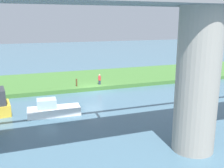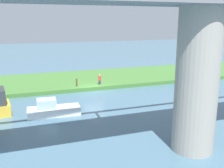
# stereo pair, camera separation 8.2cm
# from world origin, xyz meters

# --- Properties ---
(ground_plane) EXTENTS (160.00, 160.00, 0.00)m
(ground_plane) POSITION_xyz_m (0.00, 0.00, 0.00)
(ground_plane) COLOR #476B7F
(grassy_bank) EXTENTS (80.00, 12.00, 0.50)m
(grassy_bank) POSITION_xyz_m (0.00, -6.00, 0.25)
(grassy_bank) COLOR #427533
(grassy_bank) RESTS_ON ground
(bridge_pylon) EXTENTS (2.84, 2.84, 9.70)m
(bridge_pylon) POSITION_xyz_m (-2.26, 17.48, 4.85)
(bridge_pylon) COLOR #9E998E
(bridge_pylon) RESTS_ON ground
(person_on_bank) EXTENTS (0.40, 0.40, 1.39)m
(person_on_bank) POSITION_xyz_m (-1.22, -1.21, 1.20)
(person_on_bank) COLOR #2D334C
(person_on_bank) RESTS_ON grassy_bank
(mooring_post) EXTENTS (0.20, 0.20, 0.98)m
(mooring_post) POSITION_xyz_m (1.89, -1.27, 0.99)
(mooring_post) COLOR brown
(mooring_post) RESTS_ON grassy_bank
(houseboat_blue) EXTENTS (5.00, 2.02, 1.64)m
(houseboat_blue) POSITION_xyz_m (6.10, 7.25, 0.58)
(houseboat_blue) COLOR white
(houseboat_blue) RESTS_ON ground
(riverboat_paddlewheel) EXTENTS (4.19, 1.51, 1.39)m
(riverboat_paddlewheel) POSITION_xyz_m (-12.36, 5.10, 0.50)
(riverboat_paddlewheel) COLOR #195199
(riverboat_paddlewheel) RESTS_ON ground
(marker_buoy) EXTENTS (0.50, 0.50, 0.50)m
(marker_buoy) POSITION_xyz_m (-6.54, 11.05, 0.25)
(marker_buoy) COLOR orange
(marker_buoy) RESTS_ON ground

